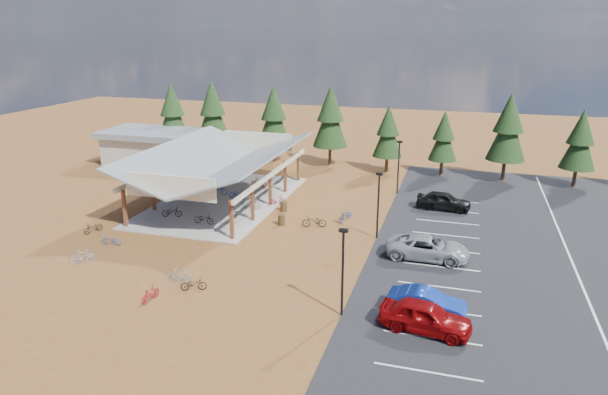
# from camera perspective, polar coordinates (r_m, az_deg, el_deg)

# --- Properties ---
(ground) EXTENTS (140.00, 140.00, 0.00)m
(ground) POSITION_cam_1_polar(r_m,az_deg,el_deg) (40.78, 0.23, -4.54)
(ground) COLOR brown
(ground) RESTS_ON ground
(asphalt_lot) EXTENTS (27.00, 44.00, 0.04)m
(asphalt_lot) POSITION_cam_1_polar(r_m,az_deg,el_deg) (42.87, 26.05, -5.27)
(asphalt_lot) COLOR black
(asphalt_lot) RESTS_ON ground
(concrete_pad) EXTENTS (10.60, 18.60, 0.10)m
(concrete_pad) POSITION_cam_1_polar(r_m,az_deg,el_deg) (50.31, -8.48, -0.33)
(concrete_pad) COLOR gray
(concrete_pad) RESTS_ON ground
(bike_pavilion) EXTENTS (11.65, 19.40, 4.97)m
(bike_pavilion) POSITION_cam_1_polar(r_m,az_deg,el_deg) (49.29, -8.68, 3.85)
(bike_pavilion) COLOR #592B19
(bike_pavilion) RESTS_ON concrete_pad
(outbuilding) EXTENTS (11.00, 7.00, 3.90)m
(outbuilding) POSITION_cam_1_polar(r_m,az_deg,el_deg) (65.73, -15.68, 5.23)
(outbuilding) COLOR #ADA593
(outbuilding) RESTS_ON ground
(lamp_post_0) EXTENTS (0.50, 0.25, 5.14)m
(lamp_post_0) POSITION_cam_1_polar(r_m,az_deg,el_deg) (29.57, 4.10, -7.22)
(lamp_post_0) COLOR black
(lamp_post_0) RESTS_ON ground
(lamp_post_1) EXTENTS (0.50, 0.25, 5.14)m
(lamp_post_1) POSITION_cam_1_polar(r_m,az_deg,el_deg) (40.60, 7.82, -0.34)
(lamp_post_1) COLOR black
(lamp_post_1) RESTS_ON ground
(lamp_post_2) EXTENTS (0.50, 0.25, 5.14)m
(lamp_post_2) POSITION_cam_1_polar(r_m,az_deg,el_deg) (52.06, 9.93, 3.56)
(lamp_post_2) COLOR black
(lamp_post_2) RESTS_ON ground
(trash_bin_0) EXTENTS (0.60, 0.60, 0.90)m
(trash_bin_0) POSITION_cam_1_polar(r_m,az_deg,el_deg) (43.75, -2.38, -2.35)
(trash_bin_0) COLOR #403017
(trash_bin_0) RESTS_ON ground
(trash_bin_1) EXTENTS (0.60, 0.60, 0.90)m
(trash_bin_1) POSITION_cam_1_polar(r_m,az_deg,el_deg) (47.01, -2.16, -0.91)
(trash_bin_1) COLOR #403017
(trash_bin_1) RESTS_ON ground
(pine_0) EXTENTS (3.84, 3.84, 8.94)m
(pine_0) POSITION_cam_1_polar(r_m,az_deg,el_deg) (68.41, -13.69, 8.78)
(pine_0) COLOR #382314
(pine_0) RESTS_ON ground
(pine_1) EXTENTS (3.98, 3.98, 9.28)m
(pine_1) POSITION_cam_1_polar(r_m,az_deg,el_deg) (66.63, -9.60, 8.99)
(pine_1) COLOR #382314
(pine_1) RESTS_ON ground
(pine_2) EXTENTS (3.85, 3.85, 8.96)m
(pine_2) POSITION_cam_1_polar(r_m,az_deg,el_deg) (63.57, -3.20, 8.62)
(pine_2) COLOR #382314
(pine_2) RESTS_ON ground
(pine_3) EXTENTS (3.96, 3.96, 9.22)m
(pine_3) POSITION_cam_1_polar(r_m,az_deg,el_deg) (61.77, 2.80, 8.51)
(pine_3) COLOR #382314
(pine_3) RESTS_ON ground
(pine_4) EXTENTS (3.19, 3.19, 7.44)m
(pine_4) POSITION_cam_1_polar(r_m,az_deg,el_deg) (59.36, 8.84, 6.88)
(pine_4) COLOR #382314
(pine_4) RESTS_ON ground
(pine_5) EXTENTS (3.01, 3.01, 7.00)m
(pine_5) POSITION_cam_1_polar(r_m,az_deg,el_deg) (59.40, 14.50, 6.27)
(pine_5) COLOR #382314
(pine_5) RESTS_ON ground
(pine_6) EXTENTS (3.91, 3.91, 9.12)m
(pine_6) POSITION_cam_1_polar(r_m,az_deg,el_deg) (59.06, 20.72, 6.92)
(pine_6) COLOR #382314
(pine_6) RESTS_ON ground
(pine_7) EXTENTS (3.35, 3.35, 7.81)m
(pine_7) POSITION_cam_1_polar(r_m,az_deg,el_deg) (59.61, 27.09, 5.43)
(pine_7) COLOR #382314
(pine_7) RESTS_ON ground
(bike_0) EXTENTS (1.76, 1.02, 0.88)m
(bike_0) POSITION_cam_1_polar(r_m,az_deg,el_deg) (46.61, -13.75, -1.48)
(bike_0) COLOR black
(bike_0) RESTS_ON concrete_pad
(bike_1) EXTENTS (1.62, 0.62, 0.95)m
(bike_1) POSITION_cam_1_polar(r_m,az_deg,el_deg) (49.85, -11.63, -0.04)
(bike_1) COLOR gray
(bike_1) RESTS_ON concrete_pad
(bike_2) EXTENTS (1.91, 0.77, 0.99)m
(bike_2) POSITION_cam_1_polar(r_m,az_deg,el_deg) (51.96, -9.04, 0.85)
(bike_2) COLOR #162697
(bike_2) RESTS_ON concrete_pad
(bike_3) EXTENTS (1.53, 0.87, 0.88)m
(bike_3) POSITION_cam_1_polar(r_m,az_deg,el_deg) (55.68, -8.73, 1.95)
(bike_3) COLOR maroon
(bike_3) RESTS_ON concrete_pad
(bike_4) EXTENTS (1.71, 0.62, 0.89)m
(bike_4) POSITION_cam_1_polar(r_m,az_deg,el_deg) (44.41, -10.51, -2.20)
(bike_4) COLOR black
(bike_4) RESTS_ON concrete_pad
(bike_5) EXTENTS (1.82, 0.81, 1.05)m
(bike_5) POSITION_cam_1_polar(r_m,az_deg,el_deg) (47.61, -5.47, -0.52)
(bike_5) COLOR #9B9EA4
(bike_5) RESTS_ON concrete_pad
(bike_6) EXTENTS (1.75, 0.74, 0.90)m
(bike_6) POSITION_cam_1_polar(r_m,az_deg,el_deg) (50.34, -7.04, 0.34)
(bike_6) COLOR navy
(bike_6) RESTS_ON concrete_pad
(bike_7) EXTENTS (1.85, 0.77, 1.08)m
(bike_7) POSITION_cam_1_polar(r_m,az_deg,el_deg) (53.51, -4.78, 1.56)
(bike_7) COLOR maroon
(bike_7) RESTS_ON concrete_pad
(bike_8) EXTENTS (1.06, 1.66, 0.83)m
(bike_8) POSITION_cam_1_polar(r_m,az_deg,el_deg) (45.17, -21.30, -2.99)
(bike_8) COLOR black
(bike_8) RESTS_ON ground
(bike_9) EXTENTS (1.57, 1.19, 0.94)m
(bike_9) POSITION_cam_1_polar(r_m,az_deg,el_deg) (39.81, -22.31, -5.78)
(bike_9) COLOR gray
(bike_9) RESTS_ON ground
(bike_10) EXTENTS (1.61, 0.75, 0.82)m
(bike_10) POSITION_cam_1_polar(r_m,az_deg,el_deg) (42.17, -19.65, -4.26)
(bike_10) COLOR #24478C
(bike_10) RESTS_ON ground
(bike_11) EXTENTS (0.63, 1.58, 0.92)m
(bike_11) POSITION_cam_1_polar(r_m,az_deg,el_deg) (33.27, -15.88, -9.75)
(bike_11) COLOR maroon
(bike_11) RESTS_ON ground
(bike_12) EXTENTS (1.66, 1.11, 0.83)m
(bike_12) POSITION_cam_1_polar(r_m,az_deg,el_deg) (33.95, -11.55, -8.92)
(bike_12) COLOR black
(bike_12) RESTS_ON ground
(bike_13) EXTENTS (1.60, 0.73, 0.93)m
(bike_13) POSITION_cam_1_polar(r_m,az_deg,el_deg) (35.08, -12.85, -8.01)
(bike_13) COLOR gray
(bike_13) RESTS_ON ground
(bike_14) EXTENTS (1.21, 2.00, 0.99)m
(bike_14) POSITION_cam_1_polar(r_m,az_deg,el_deg) (44.70, 4.40, -1.89)
(bike_14) COLOR navy
(bike_14) RESTS_ON ground
(bike_15) EXTENTS (1.54, 1.35, 0.96)m
(bike_15) POSITION_cam_1_polar(r_m,az_deg,el_deg) (48.56, -2.87, -0.28)
(bike_15) COLOR maroon
(bike_15) RESTS_ON ground
(bike_16) EXTENTS (2.02, 1.14, 1.01)m
(bike_16) POSITION_cam_1_polar(r_m,az_deg,el_deg) (43.24, 1.09, -2.51)
(bike_16) COLOR black
(bike_16) RESTS_ON ground
(car_0) EXTENTS (5.04, 2.60, 1.64)m
(car_0) POSITION_cam_1_polar(r_m,az_deg,el_deg) (29.68, 12.66, -12.13)
(car_0) COLOR #780507
(car_0) RESTS_ON asphalt_lot
(car_1) EXTENTS (4.44, 1.94, 1.42)m
(car_1) POSITION_cam_1_polar(r_m,az_deg,el_deg) (31.30, 12.79, -10.72)
(car_1) COLOR #12319C
(car_1) RESTS_ON asphalt_lot
(car_2) EXTENTS (5.64, 2.66, 1.56)m
(car_2) POSITION_cam_1_polar(r_m,az_deg,el_deg) (38.34, 12.89, -5.17)
(car_2) COLOR gray
(car_2) RESTS_ON asphalt_lot
(car_4) EXTENTS (4.74, 2.21, 1.57)m
(car_4) POSITION_cam_1_polar(r_m,az_deg,el_deg) (48.77, 14.49, -0.33)
(car_4) COLOR black
(car_4) RESTS_ON asphalt_lot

